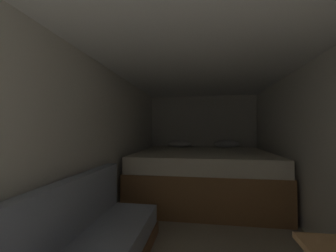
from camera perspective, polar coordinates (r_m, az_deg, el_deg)
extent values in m
plane|color=#A39984|center=(2.67, 9.38, -27.57)|extent=(7.13, 7.13, 0.00)
cube|color=silver|center=(4.99, 9.07, -3.46)|extent=(2.44, 0.05, 1.96)
cube|color=silver|center=(2.67, -17.41, -5.59)|extent=(0.05, 5.13, 1.96)
cube|color=silver|center=(2.69, 35.86, -5.42)|extent=(0.05, 5.13, 1.96)
cube|color=white|center=(2.52, 9.25, 17.29)|extent=(2.44, 5.13, 0.05)
cube|color=olive|center=(3.96, 9.16, -14.17)|extent=(2.22, 2.10, 0.58)
cube|color=beige|center=(3.89, 9.15, -8.28)|extent=(2.18, 2.06, 0.24)
ellipsoid|color=white|center=(4.74, 3.02, -4.59)|extent=(0.52, 0.29, 0.16)
ellipsoid|color=white|center=(4.75, 15.15, -4.56)|extent=(0.52, 0.29, 0.16)
cube|color=#99A3B7|center=(1.92, -27.59, -20.38)|extent=(0.12, 2.06, 0.47)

